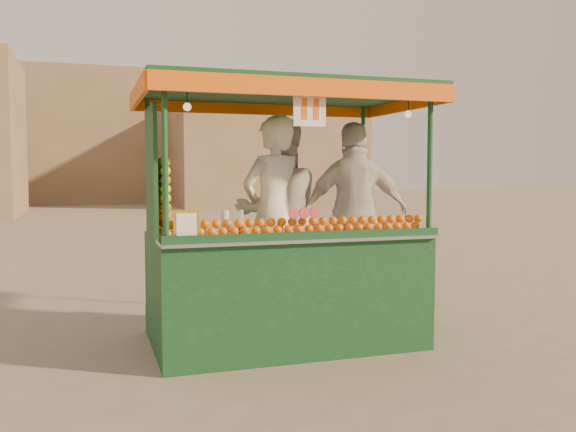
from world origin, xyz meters
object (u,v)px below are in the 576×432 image
object	(u,v)px
vendor_left	(274,214)
vendor_middle	(280,214)
vendor_right	(355,214)
juice_cart	(278,262)

from	to	relation	value
vendor_left	vendor_middle	world-z (taller)	vendor_left
vendor_right	vendor_left	bearing A→B (deg)	10.70
vendor_middle	vendor_right	bearing A→B (deg)	165.81
juice_cart	vendor_left	xyz separation A→B (m)	(-0.00, 0.15, 0.45)
vendor_middle	vendor_right	size ratio (longest dim) A/B	1.01
juice_cart	vendor_left	size ratio (longest dim) A/B	1.42
vendor_left	vendor_right	distance (m)	0.89
juice_cart	vendor_middle	size ratio (longest dim) A/B	1.44
vendor_left	vendor_middle	bearing A→B (deg)	-139.49
juice_cart	vendor_left	world-z (taller)	juice_cart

